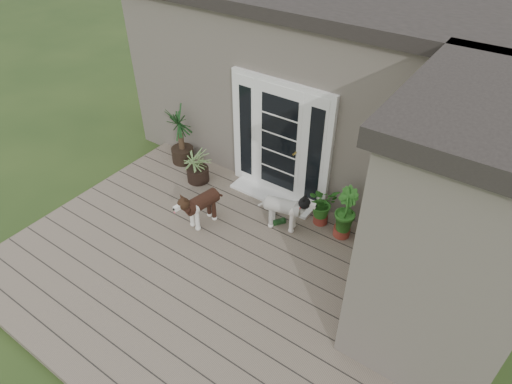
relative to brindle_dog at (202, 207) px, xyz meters
The scene contains 16 objects.
deck 1.16m from the brindle_dog, 45.21° to the right, with size 6.20×4.60×0.12m, color #6B5B4C.
house_main 3.72m from the brindle_dog, 77.42° to the left, with size 7.40×4.00×3.10m, color #665E54.
house_wing 3.85m from the brindle_dog, ahead, with size 1.60×2.40×3.10m, color #665E54.
roof_wing 4.60m from the brindle_dog, ahead, with size 1.80×2.60×0.20m, color #2D2826.
door_unit 1.71m from the brindle_dog, 67.98° to the left, with size 1.90×0.14×2.15m, color white.
door_step 1.38m from the brindle_dog, 64.79° to the left, with size 1.60×0.40×0.05m, color white.
brindle_dog is the anchor object (origin of this frame).
white_dog 1.32m from the brindle_dog, 30.36° to the left, with size 0.33×0.77×0.64m, color white, non-canonical shape.
spider_plant 1.21m from the brindle_dog, 134.74° to the left, with size 0.68×0.68×0.73m, color #A1B16D, non-canonical shape.
yucca 1.95m from the brindle_dog, 142.25° to the left, with size 0.82×0.82×1.19m, color black, non-canonical shape.
herb_a 1.96m from the brindle_dog, 35.03° to the left, with size 0.49×0.49×0.62m, color #23621C.
herb_b 2.28m from the brindle_dog, 27.32° to the left, with size 0.45×0.45×0.68m, color #26661D.
herb_c 3.04m from the brindle_dog, 17.96° to the left, with size 0.38×0.38×0.59m, color #19581D.
sapling 2.96m from the brindle_dog, ahead, with size 0.48×0.48×1.65m, color #164D19, non-canonical shape.
clog_left 1.23m from the brindle_dog, 47.03° to the left, with size 0.13×0.27×0.08m, color black, non-canonical shape.
clog_right 1.30m from the brindle_dog, 33.94° to the left, with size 0.12×0.26×0.08m, color #173917, non-canonical shape.
Camera 1 is at (3.09, -2.83, 5.06)m, focal length 30.85 mm.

